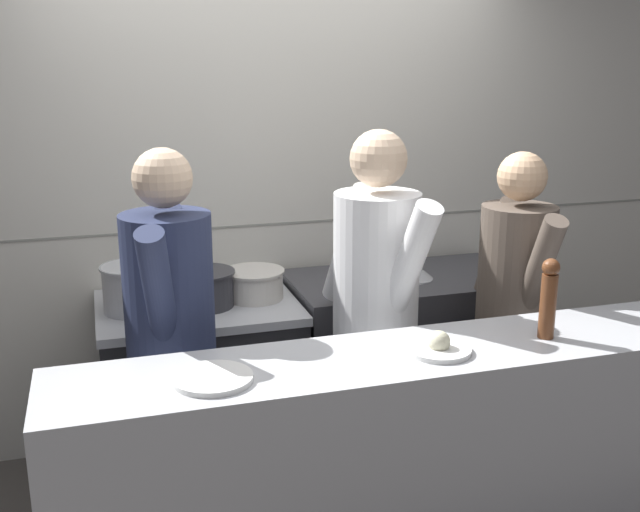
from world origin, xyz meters
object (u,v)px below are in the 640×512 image
at_px(chefs_knife, 390,286).
at_px(pepper_mill, 549,297).
at_px(braising_pot, 254,283).
at_px(plated_dish_appetiser, 439,347).
at_px(sauce_pot, 204,287).
at_px(mixing_bowl_steel, 408,268).
at_px(chef_sous, 375,316).
at_px(plated_dish_main, 213,378).
at_px(chef_head_cook, 171,341).
at_px(chef_line, 513,311).
at_px(stock_pot, 134,287).
at_px(oven_range, 201,388).

height_order(chefs_knife, pepper_mill, pepper_mill).
bearing_deg(braising_pot, chefs_knife, -12.00).
bearing_deg(plated_dish_appetiser, sauce_pot, 119.48).
height_order(sauce_pot, mixing_bowl_steel, sauce_pot).
bearing_deg(braising_pot, chef_sous, -59.43).
bearing_deg(plated_dish_main, pepper_mill, 0.95).
xyz_separation_m(chef_head_cook, chef_line, (1.51, 0.02, -0.04)).
height_order(plated_dish_main, chef_head_cook, chef_head_cook).
relative_size(mixing_bowl_steel, chef_sous, 0.15).
height_order(plated_dish_main, chef_sous, chef_sous).
bearing_deg(pepper_mill, plated_dish_main, -179.05).
height_order(mixing_bowl_steel, pepper_mill, pepper_mill).
xyz_separation_m(sauce_pot, pepper_mill, (1.08, -1.13, 0.21)).
distance_m(plated_dish_main, plated_dish_appetiser, 0.79).
bearing_deg(mixing_bowl_steel, stock_pot, -179.89).
relative_size(sauce_pot, mixing_bowl_steel, 1.14).
distance_m(sauce_pot, chef_sous, 0.86).
bearing_deg(plated_dish_main, plated_dish_appetiser, 0.48).
height_order(mixing_bowl_steel, plated_dish_appetiser, plated_dish_appetiser).
height_order(mixing_bowl_steel, chefs_knife, mixing_bowl_steel).
bearing_deg(pepper_mill, chef_sous, 130.29).
relative_size(oven_range, plated_dish_appetiser, 4.12).
bearing_deg(chef_sous, chef_line, -9.85).
xyz_separation_m(braising_pot, mixing_bowl_steel, (0.79, -0.01, 0.01)).
bearing_deg(pepper_mill, oven_range, 133.29).
height_order(braising_pot, pepper_mill, pepper_mill).
relative_size(braising_pot, plated_dish_appetiser, 1.30).
xyz_separation_m(sauce_pot, mixing_bowl_steel, (1.04, 0.03, -0.00)).
bearing_deg(pepper_mill, braising_pot, 125.30).
height_order(oven_range, chefs_knife, chefs_knife).
xyz_separation_m(braising_pot, chefs_knife, (0.65, -0.14, -0.03)).
relative_size(plated_dish_appetiser, pepper_mill, 0.76).
height_order(chef_head_cook, chef_line, chef_head_cook).
height_order(chefs_knife, plated_dish_appetiser, plated_dish_appetiser).
height_order(stock_pot, chefs_knife, stock_pot).
height_order(stock_pot, chef_line, chef_line).
relative_size(pepper_mill, chef_line, 0.18).
xyz_separation_m(chefs_knife, chef_sous, (-0.27, -0.50, 0.05)).
relative_size(braising_pot, chef_sous, 0.17).
distance_m(braising_pot, plated_dish_main, 1.26).
bearing_deg(chef_sous, plated_dish_appetiser, -101.59).
distance_m(mixing_bowl_steel, plated_dish_appetiser, 1.24).
relative_size(pepper_mill, chef_head_cook, 0.18).
height_order(oven_range, pepper_mill, pepper_mill).
distance_m(oven_range, chef_line, 1.53).
relative_size(oven_range, pepper_mill, 3.13).
bearing_deg(plated_dish_main, oven_range, 84.64).
distance_m(mixing_bowl_steel, pepper_mill, 1.18).
distance_m(braising_pot, mixing_bowl_steel, 0.79).
xyz_separation_m(plated_dish_main, chef_head_cook, (-0.07, 0.58, -0.09)).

